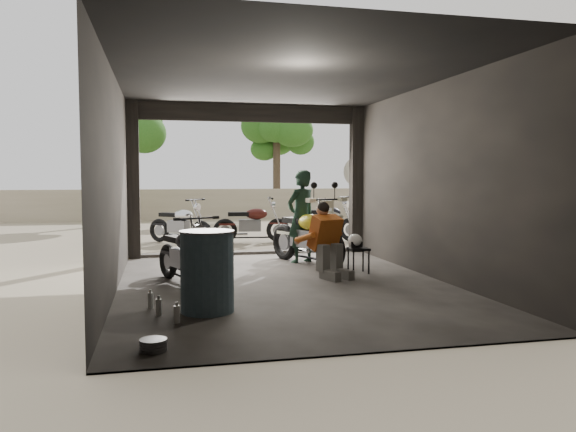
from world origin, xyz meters
name	(u,v)px	position (x,y,z in m)	size (l,w,h in m)	color
ground	(284,285)	(0.00, 0.00, 0.00)	(80.00, 80.00, 0.00)	#7A6D56
garage	(277,202)	(0.00, 0.55, 1.28)	(7.00, 7.13, 3.20)	#2D2B28
boundary_wall	(208,204)	(0.00, 14.00, 0.60)	(18.00, 0.30, 1.20)	gray
tree_left	(125,112)	(-3.00, 12.50, 3.99)	(2.20, 2.20, 5.60)	#382B1E
tree_right	(277,130)	(2.80, 14.00, 3.56)	(2.20, 2.20, 5.00)	#382B1E
main_bike	(306,231)	(0.85, 1.86, 0.66)	(0.81, 1.97, 1.31)	beige
left_bike	(184,250)	(-1.51, 0.37, 0.55)	(0.67, 1.62, 1.09)	black
outside_bike_a	(180,221)	(-1.38, 5.93, 0.57)	(0.69, 1.68, 1.14)	black
outside_bike_b	(252,220)	(0.43, 5.76, 0.58)	(0.71, 1.71, 1.16)	#3F130F
outside_bike_c	(326,218)	(2.42, 5.79, 0.59)	(0.72, 1.74, 1.18)	black
rider	(301,217)	(0.80, 2.11, 0.91)	(0.66, 0.43, 1.81)	black
mechanic	(330,242)	(0.85, 0.39, 0.61)	(0.62, 0.84, 1.22)	#B45618
stool	(358,252)	(1.46, 0.68, 0.39)	(0.33, 0.33, 0.46)	black
helmet	(355,241)	(1.41, 0.71, 0.58)	(0.25, 0.27, 0.24)	silver
oil_drum	(207,272)	(-1.31, -1.53, 0.51)	(0.65, 0.65, 1.02)	#3D5766
sign_post	(358,187)	(2.66, 4.00, 1.44)	(0.72, 0.08, 2.16)	black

